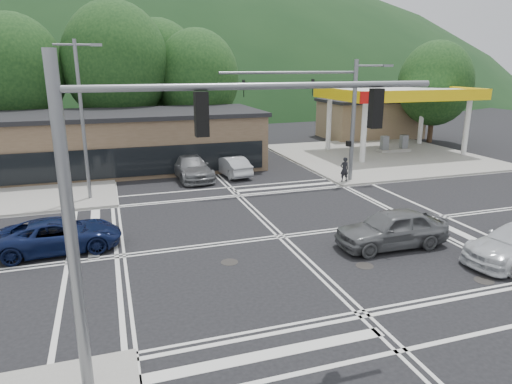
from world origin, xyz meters
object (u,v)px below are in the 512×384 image
object	(u,v)px
car_blue_west	(60,235)
car_queue_b	(225,146)
car_grey_center	(392,228)
pedestrian	(344,169)
car_queue_a	(231,166)
car_northbound	(191,167)

from	to	relation	value
car_blue_west	car_queue_b	distance (m)	21.96
car_grey_center	car_queue_b	world-z (taller)	car_grey_center
car_grey_center	pedestrian	distance (m)	10.89
car_queue_a	car_blue_west	bearing A→B (deg)	37.57
car_northbound	pedestrian	world-z (taller)	pedestrian
car_grey_center	pedestrian	world-z (taller)	pedestrian
pedestrian	car_northbound	bearing A→B (deg)	-24.98
car_queue_b	car_northbound	distance (m)	8.63
car_queue_b	pedestrian	world-z (taller)	pedestrian
car_queue_a	pedestrian	distance (m)	7.99
car_queue_a	car_northbound	bearing A→B (deg)	-8.46
car_blue_west	car_grey_center	world-z (taller)	car_grey_center
car_northbound	pedestrian	bearing A→B (deg)	-30.77
car_queue_a	car_northbound	xyz separation A→B (m)	(-2.91, -0.01, 0.10)
car_queue_a	car_northbound	size ratio (longest dim) A/B	0.77
car_queue_b	car_northbound	bearing A→B (deg)	67.91
car_grey_center	car_queue_a	distance (m)	15.32
car_queue_b	car_northbound	xyz separation A→B (m)	(-4.39, -7.43, -0.02)
car_blue_west	car_queue_a	bearing A→B (deg)	-46.37
car_northbound	pedestrian	xyz separation A→B (m)	(9.41, -4.63, 0.17)
car_blue_west	pedestrian	distance (m)	18.17
car_blue_west	car_northbound	xyz separation A→B (m)	(7.61, 10.96, 0.10)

